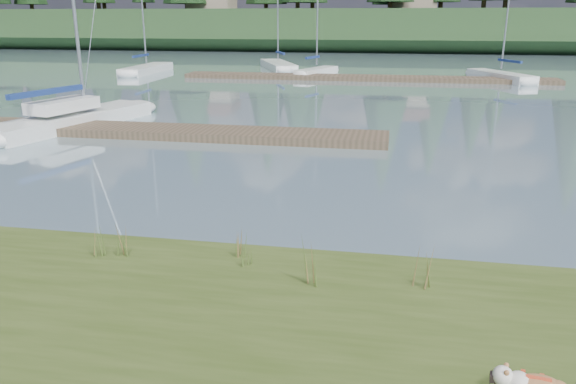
# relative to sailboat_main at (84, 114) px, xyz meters

# --- Properties ---
(ground) EXTENTS (200.00, 200.00, 0.00)m
(ground) POSITION_rel_sailboat_main_xyz_m (8.41, 19.49, -0.42)
(ground) COLOR gray
(ground) RESTS_ON ground
(ridge) EXTENTS (200.00, 20.00, 5.00)m
(ridge) POSITION_rel_sailboat_main_xyz_m (8.41, 62.49, 2.08)
(ridge) COLOR #1D3319
(ridge) RESTS_ON ground
(sailboat_main) EXTENTS (3.78, 8.92, 12.61)m
(sailboat_main) POSITION_rel_sailboat_main_xyz_m (0.00, 0.00, 0.00)
(sailboat_main) COLOR white
(sailboat_main) RESTS_ON ground
(dock_near) EXTENTS (16.00, 2.00, 0.30)m
(dock_near) POSITION_rel_sailboat_main_xyz_m (4.41, -1.51, -0.27)
(dock_near) COLOR #4C3D2C
(dock_near) RESTS_ON ground
(dock_far) EXTENTS (26.00, 2.20, 0.30)m
(dock_far) POSITION_rel_sailboat_main_xyz_m (10.41, 19.49, -0.27)
(dock_far) COLOR #4C3D2C
(dock_far) RESTS_ON ground
(sailboat_bg_0) EXTENTS (1.98, 8.55, 12.25)m
(sailboat_bg_0) POSITION_rel_sailboat_main_xyz_m (-7.05, 22.51, -0.10)
(sailboat_bg_0) COLOR white
(sailboat_bg_0) RESTS_ON ground
(sailboat_bg_1) EXTENTS (5.09, 9.09, 13.43)m
(sailboat_bg_1) POSITION_rel_sailboat_main_xyz_m (2.24, 28.06, -0.10)
(sailboat_bg_1) COLOR white
(sailboat_bg_1) RESTS_ON ground
(sailboat_bg_2) EXTENTS (3.00, 5.95, 9.09)m
(sailboat_bg_2) POSITION_rel_sailboat_main_xyz_m (6.80, 22.42, -0.09)
(sailboat_bg_2) COLOR white
(sailboat_bg_2) RESTS_ON ground
(sailboat_bg_3) EXTENTS (4.29, 7.31, 10.88)m
(sailboat_bg_3) POSITION_rel_sailboat_main_xyz_m (19.52, 21.56, -0.10)
(sailboat_bg_3) COLOR white
(sailboat_bg_3) RESTS_ON ground
(weed_0) EXTENTS (0.17, 0.14, 0.69)m
(weed_0) POSITION_rel_sailboat_main_xyz_m (8.09, -12.85, 0.22)
(weed_0) COLOR #475B23
(weed_0) RESTS_ON bank
(weed_1) EXTENTS (0.17, 0.14, 0.54)m
(weed_1) POSITION_rel_sailboat_main_xyz_m (10.08, -12.51, 0.15)
(weed_1) COLOR #475B23
(weed_1) RESTS_ON bank
(weed_2) EXTENTS (0.17, 0.14, 0.76)m
(weed_2) POSITION_rel_sailboat_main_xyz_m (11.38, -13.37, 0.25)
(weed_2) COLOR #475B23
(weed_2) RESTS_ON bank
(weed_3) EXTENTS (0.17, 0.14, 0.56)m
(weed_3) POSITION_rel_sailboat_main_xyz_m (7.68, -12.99, 0.16)
(weed_3) COLOR #475B23
(weed_3) RESTS_ON bank
(weed_4) EXTENTS (0.17, 0.14, 0.35)m
(weed_4) POSITION_rel_sailboat_main_xyz_m (10.29, -12.90, 0.08)
(weed_4) COLOR #475B23
(weed_4) RESTS_ON bank
(weed_5) EXTENTS (0.17, 0.14, 0.71)m
(weed_5) POSITION_rel_sailboat_main_xyz_m (13.05, -13.16, 0.23)
(weed_5) COLOR #475B23
(weed_5) RESTS_ON bank
(mud_lip) EXTENTS (60.00, 0.50, 0.14)m
(mud_lip) POSITION_rel_sailboat_main_xyz_m (8.41, -12.11, -0.35)
(mud_lip) COLOR #33281C
(mud_lip) RESTS_ON ground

